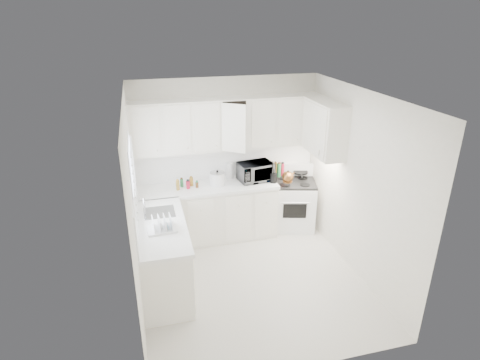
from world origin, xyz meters
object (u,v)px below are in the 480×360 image
object	(u,v)px
stove	(293,198)
microwave	(255,170)
tea_kettle	(288,176)
utensil_crock	(274,172)
dish_rack	(161,223)
rice_cooker	(217,178)

from	to	relation	value
stove	microwave	xyz separation A→B (m)	(-0.68, 0.02, 0.58)
stove	tea_kettle	bearing A→B (deg)	-123.29
tea_kettle	utensil_crock	world-z (taller)	utensil_crock
stove	utensil_crock	size ratio (longest dim) A/B	2.95
tea_kettle	utensil_crock	xyz separation A→B (m)	(-0.24, 0.03, 0.09)
stove	dish_rack	xyz separation A→B (m)	(-2.28, -1.25, 0.50)
stove	dish_rack	bearing A→B (deg)	-136.29
tea_kettle	utensil_crock	size ratio (longest dim) A/B	0.62
tea_kettle	rice_cooker	size ratio (longest dim) A/B	0.93
tea_kettle	dish_rack	distance (m)	2.37
tea_kettle	dish_rack	bearing A→B (deg)	-161.74
utensil_crock	dish_rack	xyz separation A→B (m)	(-1.87, -1.11, -0.09)
rice_cooker	stove	bearing A→B (deg)	-5.75
tea_kettle	rice_cooker	xyz separation A→B (m)	(-1.13, 0.16, 0.03)
rice_cooker	utensil_crock	size ratio (longest dim) A/B	0.66
tea_kettle	rice_cooker	bearing A→B (deg)	163.09
rice_cooker	utensil_crock	bearing A→B (deg)	-14.15
tea_kettle	stove	bearing A→B (deg)	32.57
stove	tea_kettle	distance (m)	0.55
dish_rack	stove	bearing A→B (deg)	24.50
tea_kettle	dish_rack	size ratio (longest dim) A/B	0.63
rice_cooker	utensil_crock	xyz separation A→B (m)	(0.90, -0.13, 0.06)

